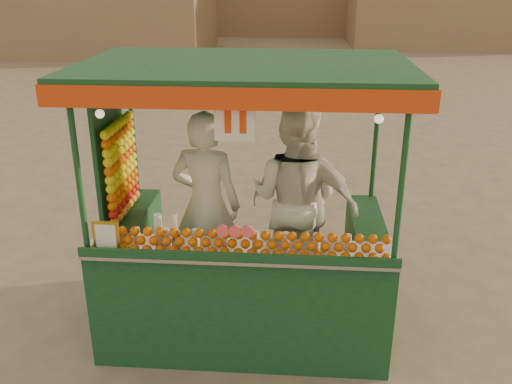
# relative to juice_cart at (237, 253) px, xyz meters

# --- Properties ---
(ground) EXTENTS (90.00, 90.00, 0.00)m
(ground) POSITION_rel_juice_cart_xyz_m (0.53, 0.14, -0.85)
(ground) COLOR brown
(ground) RESTS_ON ground
(juice_cart) EXTENTS (2.88, 1.86, 2.61)m
(juice_cart) POSITION_rel_juice_cart_xyz_m (0.00, 0.00, 0.00)
(juice_cart) COLOR #0E361C
(juice_cart) RESTS_ON ground
(vendor_left) EXTENTS (0.75, 0.56, 1.86)m
(vendor_left) POSITION_rel_juice_cart_xyz_m (-0.32, 0.22, 0.39)
(vendor_left) COLOR silver
(vendor_left) RESTS_ON ground
(vendor_middle) EXTENTS (1.13, 1.02, 1.91)m
(vendor_middle) POSITION_rel_juice_cart_xyz_m (0.52, 0.39, 0.41)
(vendor_middle) COLOR white
(vendor_middle) RESTS_ON ground
(vendor_right) EXTENTS (1.14, 0.72, 1.81)m
(vendor_right) POSITION_rel_juice_cart_xyz_m (0.63, 0.35, 0.36)
(vendor_right) COLOR silver
(vendor_right) RESTS_ON ground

